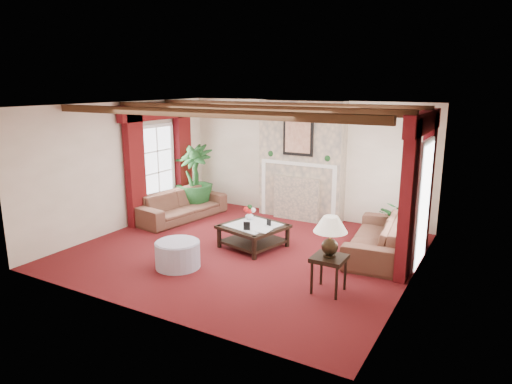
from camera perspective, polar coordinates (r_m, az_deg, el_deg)
The scene contains 23 objects.
floor at distance 8.68m, azimuth -1.42°, elevation -7.30°, with size 6.00×6.00×0.00m, color #4D0D0F.
ceiling at distance 8.12m, azimuth -1.53°, elevation 10.80°, with size 6.00×6.00×0.00m, color white.
back_wall at distance 10.71m, azimuth 6.16°, elevation 4.11°, with size 6.00×0.02×2.70m, color beige.
left_wall at distance 10.15m, azimuth -16.17°, elevation 3.13°, with size 0.02×5.50×2.70m, color beige.
right_wall at distance 7.26m, azimuth 19.27°, elevation -1.07°, with size 0.02×5.50×2.70m, color beige.
ceiling_beams at distance 8.13m, azimuth -1.53°, elevation 10.38°, with size 6.00×3.00×0.12m, color #32200F, non-canonical shape.
fireplace at distance 10.39m, azimuth 5.89°, elevation 11.32°, with size 2.00×0.52×2.70m, color tan, non-canonical shape.
french_door_left at distance 10.74m, azimuth -12.50°, elevation 8.09°, with size 0.10×1.10×2.16m, color white, non-canonical shape.
french_door_right at distance 8.10m, azimuth 20.82°, elevation 5.88°, with size 0.10×1.10×2.16m, color white, non-canonical shape.
curtains_left at distance 10.64m, azimuth -12.17°, elevation 10.33°, with size 0.20×2.40×2.55m, color #520D0B, non-canonical shape.
curtains_right at distance 8.08m, azimuth 20.29°, elevation 8.91°, with size 0.20×2.40×2.55m, color #520D0B, non-canonical shape.
sofa_left at distance 10.66m, azimuth -9.35°, elevation -1.06°, with size 0.97×2.30×0.87m, color black.
sofa_right at distance 8.68m, azimuth 14.97°, elevation -4.67°, with size 0.91×2.33×0.89m, color black.
potted_palm at distance 11.29m, azimuth -7.67°, elevation -0.09°, with size 1.14×1.74×0.91m, color black.
small_plant at distance 9.31m, azimuth 17.52°, elevation -4.29°, with size 1.12×1.15×0.67m, color black.
coffee_table at distance 8.79m, azimuth -0.33°, elevation -5.52°, with size 1.06×1.06×0.44m, color black, non-canonical shape.
side_table at distance 7.04m, azimuth 9.07°, elevation -10.10°, with size 0.48×0.48×0.57m, color black, non-canonical shape.
ottoman at distance 7.97m, azimuth -9.75°, elevation -7.72°, with size 0.76×0.76×0.45m, color #8F8C9F.
table_lamp at distance 6.82m, azimuth 9.25°, elevation -5.45°, with size 0.50×0.50×0.64m, color black, non-canonical shape.
flower_vase at distance 9.04m, azimuth -0.81°, elevation -2.97°, with size 0.18×0.19×0.17m, color silver.
book at distance 8.37m, azimuth 0.38°, elevation -3.88°, with size 0.21×0.03×0.29m, color black.
photo_frame_a at distance 8.39m, azimuth -1.16°, elevation -4.30°, with size 0.12×0.02×0.17m, color black, non-canonical shape.
photo_frame_b at distance 8.66m, azimuth 1.62°, elevation -3.85°, with size 0.10×0.02×0.13m, color black, non-canonical shape.
Camera 1 is at (4.19, -6.95, 3.08)m, focal length 32.00 mm.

